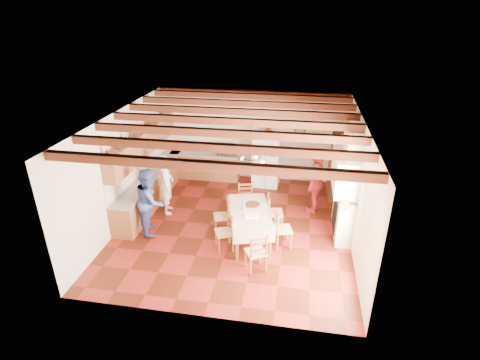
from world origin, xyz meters
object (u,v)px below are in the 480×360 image
at_px(dining_table, 250,214).
at_px(chair_end_near, 256,251).
at_px(chair_left_far, 222,216).
at_px(microwave, 227,150).
at_px(chair_left_near, 224,232).
at_px(person_woman_red, 316,183).
at_px(person_woman_blue, 150,201).
at_px(hutch, 338,165).
at_px(chair_end_far, 246,201).
at_px(person_man, 166,184).
at_px(refrigerator, 266,161).
at_px(chair_right_far, 275,212).
at_px(chair_right_near, 283,229).

relative_size(dining_table, chair_end_near, 2.12).
distance_m(chair_left_far, microwave, 3.35).
xyz_separation_m(chair_left_near, person_woman_red, (2.17, 2.24, 0.41)).
height_order(chair_left_near, person_woman_blue, person_woman_blue).
height_order(chair_left_far, person_woman_red, person_woman_red).
bearing_deg(hutch, chair_left_far, -140.26).
relative_size(chair_end_far, microwave, 1.64).
relative_size(chair_end_near, person_woman_blue, 0.54).
height_order(chair_end_near, person_man, person_man).
bearing_deg(dining_table, person_man, 158.73).
distance_m(chair_end_near, person_woman_blue, 3.11).
bearing_deg(chair_left_near, chair_end_far, 144.96).
distance_m(dining_table, chair_left_near, 0.79).
bearing_deg(microwave, person_woman_red, -26.85).
distance_m(refrigerator, chair_right_far, 2.68).
bearing_deg(chair_end_near, person_woman_red, -143.60).
distance_m(chair_right_near, person_woman_red, 2.07).
height_order(chair_right_near, person_woman_blue, person_woman_blue).
bearing_deg(chair_end_far, microwave, 98.78).
bearing_deg(dining_table, chair_end_near, -75.52).
relative_size(dining_table, chair_left_far, 2.12).
height_order(dining_table, chair_end_near, chair_end_near).
bearing_deg(chair_end_near, person_man, -66.57).
height_order(dining_table, chair_right_near, chair_right_near).
bearing_deg(person_woman_blue, microwave, -36.99).
bearing_deg(refrigerator, chair_left_far, -102.27).
relative_size(chair_left_far, person_man, 0.55).
bearing_deg(microwave, person_woman_blue, -106.35).
bearing_deg(person_woman_blue, chair_left_near, -119.80).
relative_size(refrigerator, person_woman_red, 0.94).
bearing_deg(chair_right_near, refrigerator, -3.51).
height_order(dining_table, chair_left_near, chair_left_near).
xyz_separation_m(dining_table, chair_right_far, (0.57, 0.64, -0.25)).
distance_m(chair_end_near, microwave, 4.93).
distance_m(dining_table, chair_end_far, 1.17).
bearing_deg(chair_left_near, dining_table, 107.53).
bearing_deg(chair_right_far, chair_right_near, -171.03).
bearing_deg(chair_end_near, dining_table, -104.72).
height_order(chair_left_far, person_woman_blue, person_woman_blue).
relative_size(chair_right_far, chair_end_far, 1.00).
distance_m(refrigerator, person_woman_red, 2.17).
bearing_deg(person_woman_blue, person_woman_red, -83.75).
relative_size(refrigerator, chair_end_far, 1.76).
height_order(hutch, dining_table, hutch).
bearing_deg(chair_right_near, chair_right_far, 2.33).
relative_size(hutch, person_woman_red, 1.16).
xyz_separation_m(chair_end_near, microwave, (-1.58, 4.63, 0.58)).
relative_size(chair_left_near, chair_end_far, 1.00).
height_order(hutch, person_woman_red, hutch).
height_order(person_woman_blue, microwave, person_woman_blue).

